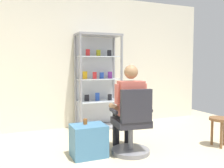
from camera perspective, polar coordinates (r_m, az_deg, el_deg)
back_wall at (r=5.20m, az=-8.44°, el=5.06°), size 6.00×0.10×2.70m
display_cabinet_main at (r=5.10m, az=-3.38°, el=0.75°), size 0.90×0.45×1.90m
office_chair at (r=3.63m, az=4.61°, el=-9.91°), size 0.59×0.56×0.96m
seated_shopkeeper at (r=3.72m, az=3.74°, el=-4.55°), size 0.52×0.59×1.29m
storage_crate at (r=3.62m, az=-5.38°, el=-12.76°), size 0.48×0.37×0.45m
tea_glass at (r=3.58m, az=-6.14°, el=-8.53°), size 0.06×0.06×0.08m
wooden_stool at (r=4.33m, az=23.37°, el=-8.32°), size 0.32×0.32×0.46m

